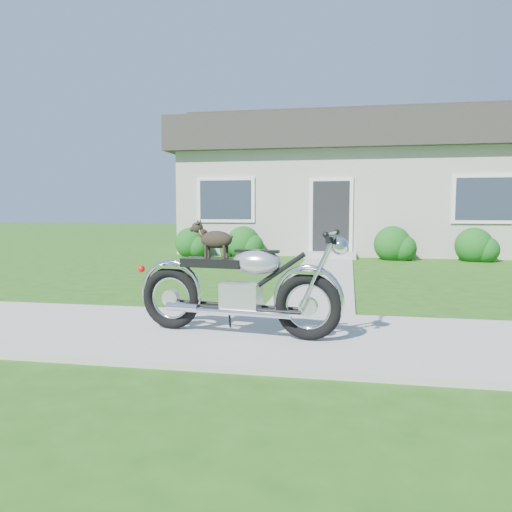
{
  "coord_description": "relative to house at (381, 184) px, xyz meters",
  "views": [
    {
      "loc": [
        -1.0,
        -5.01,
        1.32
      ],
      "look_at": [
        -2.12,
        1.0,
        0.75
      ],
      "focal_mm": 35.0,
      "sensor_mm": 36.0,
      "label": 1
    }
  ],
  "objects": [
    {
      "name": "ground",
      "position": [
        0.0,
        -11.99,
        -2.16
      ],
      "size": [
        80.0,
        80.0,
        0.0
      ],
      "primitive_type": "plane",
      "color": "#235114",
      "rests_on": "ground"
    },
    {
      "name": "potted_plant_right",
      "position": [
        0.49,
        -3.44,
        -1.81
      ],
      "size": [
        0.54,
        0.54,
        0.7
      ],
      "primitive_type": "imported",
      "rotation": [
        0.0,
        0.0,
        2.16
      ],
      "color": "#285B19",
      "rests_on": "ground"
    },
    {
      "name": "motorcycle_with_dog",
      "position": [
        -2.08,
        -12.09,
        -1.61
      ],
      "size": [
        2.22,
        0.64,
        1.15
      ],
      "rotation": [
        0.0,
        0.0,
        -0.14
      ],
      "color": "black",
      "rests_on": "sidewalk"
    },
    {
      "name": "shrub_row",
      "position": [
        -1.56,
        -3.49,
        -1.76
      ],
      "size": [
        8.46,
        0.96,
        0.96
      ],
      "color": "#165416",
      "rests_on": "ground"
    },
    {
      "name": "potted_plant_left",
      "position": [
        -4.36,
        -3.44,
        -1.79
      ],
      "size": [
        0.82,
        0.86,
        0.74
      ],
      "primitive_type": "imported",
      "rotation": [
        0.0,
        0.0,
        1.07
      ],
      "color": "#1E6119",
      "rests_on": "ground"
    },
    {
      "name": "house",
      "position": [
        0.0,
        0.0,
        0.0
      ],
      "size": [
        12.6,
        7.03,
        4.5
      ],
      "color": "beige",
      "rests_on": "ground"
    },
    {
      "name": "sidewalk",
      "position": [
        0.0,
        -11.99,
        -2.14
      ],
      "size": [
        24.0,
        2.2,
        0.04
      ],
      "primitive_type": "cube",
      "color": "#9E9B93",
      "rests_on": "ground"
    },
    {
      "name": "walkway",
      "position": [
        -1.5,
        -6.99,
        -2.14
      ],
      "size": [
        1.2,
        8.0,
        0.03
      ],
      "primitive_type": "cube",
      "color": "#9E9B93",
      "rests_on": "ground"
    }
  ]
}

